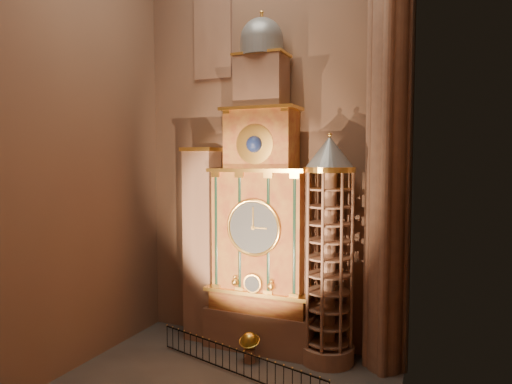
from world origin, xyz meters
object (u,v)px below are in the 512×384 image
at_px(portrait_tower, 202,243).
at_px(stair_turret, 328,252).
at_px(astronomical_clock, 261,218).
at_px(iron_railing, 237,362).
at_px(celestial_globe, 249,344).

relative_size(portrait_tower, stair_turret, 0.94).
relative_size(astronomical_clock, portrait_tower, 1.64).
bearing_deg(iron_railing, astronomical_clock, 92.45).
bearing_deg(astronomical_clock, celestial_globe, -85.93).
height_order(portrait_tower, stair_turret, stair_turret).
xyz_separation_m(stair_turret, celestial_globe, (-3.37, -1.52, -4.40)).
distance_m(stair_turret, iron_railing, 6.46).
bearing_deg(celestial_globe, iron_railing, -89.57).
bearing_deg(portrait_tower, stair_turret, -2.33).
bearing_deg(portrait_tower, astronomical_clock, -0.29).
bearing_deg(stair_turret, astronomical_clock, 175.70).
relative_size(stair_turret, celestial_globe, 7.50).
height_order(portrait_tower, iron_railing, portrait_tower).
distance_m(astronomical_clock, stair_turret, 3.78).
relative_size(celestial_globe, iron_railing, 0.16).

